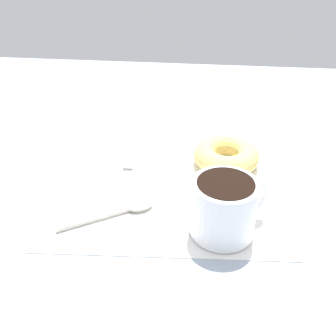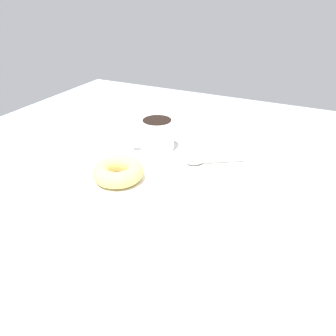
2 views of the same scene
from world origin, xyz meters
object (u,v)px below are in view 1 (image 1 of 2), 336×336
coffee_cup (225,206)px  donut (226,155)px  spoon (127,209)px  sugar_cube (129,161)px

coffee_cup → donut: bearing=87.9°
spoon → sugar_cube: bearing=100.7°
coffee_cup → spoon: size_ratio=0.82×
coffee_cup → sugar_cube: (-14.91, 13.77, -2.98)cm
sugar_cube → spoon: bearing=-79.3°
coffee_cup → donut: size_ratio=0.95×
donut → sugar_cube: donut is taller
donut → spoon: donut is taller
coffee_cup → sugar_cube: size_ratio=5.70×
spoon → sugar_cube: size_ratio=6.91×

